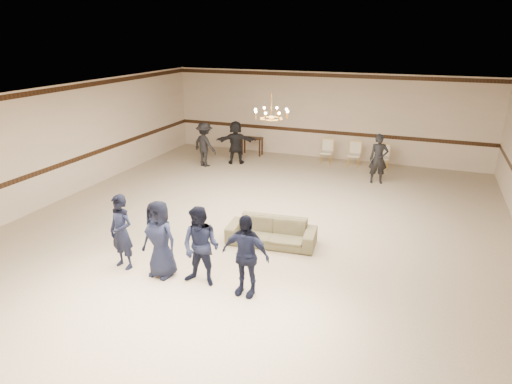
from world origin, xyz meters
The scene contains 16 objects.
room centered at (0.00, 0.00, 1.60)m, with size 12.01×14.01×3.21m.
chair_rail centered at (0.00, 6.99, 1.00)m, with size 12.00×0.02×0.14m, color black.
crown_molding centered at (0.00, 6.99, 3.08)m, with size 12.00×0.02×0.14m, color black.
chandelier centered at (0.00, 1.00, 2.88)m, with size 0.94×0.94×0.89m, color gold, non-canonical shape.
boy_a centered at (-1.86, -2.75, 0.79)m, with size 0.57×0.38×1.57m, color black.
boy_b centered at (-0.96, -2.75, 0.79)m, with size 0.77×0.50×1.57m, color black.
boy_c centered at (-0.06, -2.75, 0.79)m, with size 0.76×0.60×1.57m, color black.
boy_d centered at (0.84, -2.75, 0.79)m, with size 0.92×0.38×1.57m, color black.
settee centered at (0.61, -0.66, 0.29)m, with size 2.01×0.78×0.59m, color #696446.
adult_left centered at (-3.66, 4.34, 0.79)m, with size 1.02×0.59×1.58m, color black.
adult_mid centered at (-2.76, 5.04, 0.79)m, with size 1.47×0.47×1.58m, color black.
adult_right centered at (2.34, 4.64, 0.79)m, with size 0.58×0.38×1.58m, color black.
banquet_chair_left centered at (0.35, 6.16, 0.44)m, with size 0.43×0.43×0.88m, color beige, non-canonical shape.
banquet_chair_mid centered at (1.35, 6.16, 0.44)m, with size 0.43×0.43×0.88m, color beige, non-canonical shape.
banquet_chair_right centered at (2.35, 6.16, 0.44)m, with size 0.43×0.43×0.88m, color beige, non-canonical shape.
console_table centered at (-2.65, 6.36, 0.35)m, with size 0.83×0.35×0.70m, color #331D11.
Camera 1 is at (3.56, -9.24, 4.58)m, focal length 30.82 mm.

